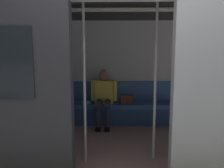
# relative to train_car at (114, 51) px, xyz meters

# --- Properties ---
(train_car) EXTENTS (6.40, 2.67, 2.36)m
(train_car) POSITION_rel_train_car_xyz_m (0.00, 0.00, 0.00)
(train_car) COLOR silver
(train_car) RESTS_ON ground_plane
(bench_seat) EXTENTS (2.74, 0.44, 0.45)m
(bench_seat) POSITION_rel_train_car_xyz_m (-0.08, -0.98, -1.21)
(bench_seat) COLOR #38609E
(bench_seat) RESTS_ON ground_plane
(person_seated) EXTENTS (0.55, 0.67, 1.18)m
(person_seated) POSITION_rel_train_car_xyz_m (0.23, -0.92, -0.88)
(person_seated) COLOR #D8CC4C
(person_seated) RESTS_ON ground_plane
(handbag) EXTENTS (0.26, 0.15, 0.17)m
(handbag) POSITION_rel_train_car_xyz_m (-0.26, -1.00, -1.02)
(handbag) COLOR brown
(handbag) RESTS_ON bench_seat
(book) EXTENTS (0.22, 0.26, 0.03)m
(book) POSITION_rel_train_car_xyz_m (0.62, -1.00, -1.09)
(book) COLOR silver
(book) RESTS_ON bench_seat
(grab_pole_door) EXTENTS (0.04, 0.04, 2.22)m
(grab_pole_door) POSITION_rel_train_car_xyz_m (0.40, 0.67, -0.44)
(grab_pole_door) COLOR silver
(grab_pole_door) RESTS_ON ground_plane
(grab_pole_far) EXTENTS (0.04, 0.04, 2.22)m
(grab_pole_far) POSITION_rel_train_car_xyz_m (-0.57, 0.56, -0.44)
(grab_pole_far) COLOR silver
(grab_pole_far) RESTS_ON ground_plane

